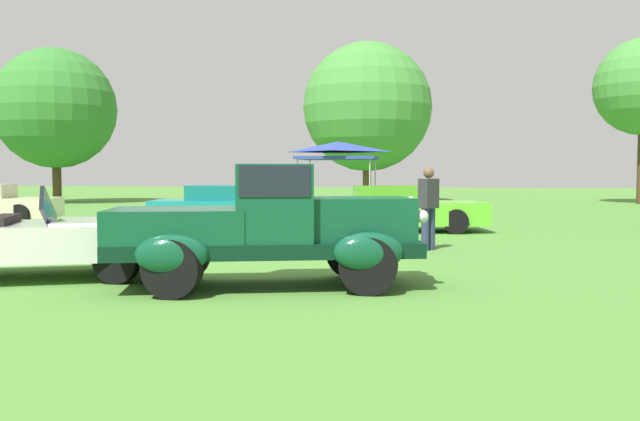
% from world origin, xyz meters
% --- Properties ---
extents(ground_plane, '(120.00, 120.00, 0.00)m').
position_xyz_m(ground_plane, '(0.00, 0.00, 0.00)').
color(ground_plane, '#4C8433').
extents(feature_pickup_truck, '(4.44, 2.62, 1.70)m').
position_xyz_m(feature_pickup_truck, '(0.03, -0.37, 0.86)').
color(feature_pickup_truck, black).
rests_on(feature_pickup_truck, ground_plane).
extents(neighbor_convertible, '(4.45, 3.13, 1.40)m').
position_xyz_m(neighbor_convertible, '(-3.53, -0.16, 0.58)').
color(neighbor_convertible, silver).
rests_on(neighbor_convertible, ground_plane).
extents(show_car_teal, '(4.43, 2.26, 1.22)m').
position_xyz_m(show_car_teal, '(-3.37, 8.80, 0.60)').
color(show_car_teal, teal).
rests_on(show_car_teal, ground_plane).
extents(show_car_lime, '(4.75, 2.59, 1.22)m').
position_xyz_m(show_car_lime, '(1.45, 8.50, 0.60)').
color(show_car_lime, '#60C62D').
rests_on(show_car_lime, ground_plane).
extents(spectator_between_cars, '(0.43, 0.46, 1.69)m').
position_xyz_m(spectator_between_cars, '(2.24, 4.37, 0.91)').
color(spectator_between_cars, '#283351').
rests_on(spectator_between_cars, ground_plane).
extents(canopy_tent_left_field, '(2.83, 2.83, 2.71)m').
position_xyz_m(canopy_tent_left_field, '(-1.01, 14.99, 2.42)').
color(canopy_tent_left_field, '#B7B7BC').
rests_on(canopy_tent_left_field, ground_plane).
extents(treeline_far_left, '(6.09, 6.09, 7.87)m').
position_xyz_m(treeline_far_left, '(-16.50, 22.22, 4.82)').
color(treeline_far_left, '#47331E').
rests_on(treeline_far_left, ground_plane).
extents(treeline_mid_left, '(6.72, 6.72, 8.35)m').
position_xyz_m(treeline_mid_left, '(-0.87, 25.61, 4.98)').
color(treeline_mid_left, brown).
rests_on(treeline_mid_left, ground_plane).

